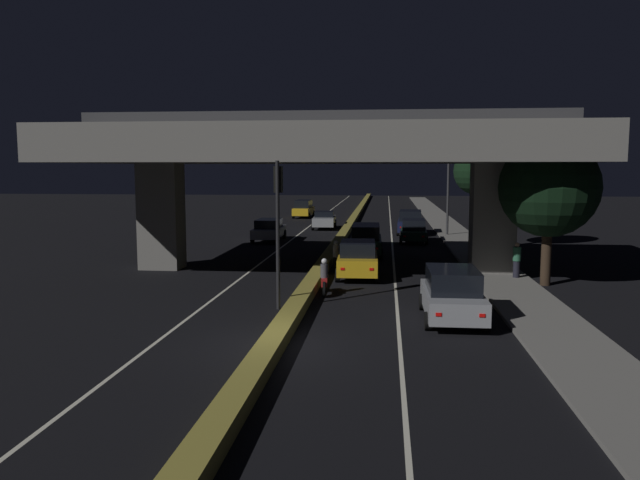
{
  "coord_description": "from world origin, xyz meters",
  "views": [
    {
      "loc": [
        3.15,
        -17.48,
        5.16
      ],
      "look_at": [
        -0.19,
        14.02,
        1.49
      ],
      "focal_mm": 35.0,
      "sensor_mm": 36.0,
      "label": 1
    }
  ],
  "objects_px": {
    "street_lamp": "(445,176)",
    "motorcycle_black_filtering_mid": "(336,257)",
    "car_silver_second_oncoming": "(324,220)",
    "pedestrian_on_sidewalk": "(517,260)",
    "car_dark_green_third": "(366,239)",
    "car_dark_green_fourth": "(414,230)",
    "car_silver_lead": "(452,294)",
    "car_silver_lead_oncoming": "(269,229)",
    "traffic_light_left_of_median": "(278,209)",
    "motorcycle_red_filtering_near": "(324,279)",
    "car_taxi_yellow_third_oncoming": "(304,209)",
    "car_dark_blue_fifth": "(410,222)",
    "car_taxi_yellow_second": "(358,259)"
  },
  "relations": [
    {
      "from": "car_silver_lead_oncoming",
      "to": "car_taxi_yellow_third_oncoming",
      "type": "height_order",
      "value": "car_taxi_yellow_third_oncoming"
    },
    {
      "from": "motorcycle_black_filtering_mid",
      "to": "car_silver_lead",
      "type": "bearing_deg",
      "value": -156.45
    },
    {
      "from": "car_dark_green_fourth",
      "to": "motorcycle_black_filtering_mid",
      "type": "relative_size",
      "value": 2.47
    },
    {
      "from": "car_dark_green_third",
      "to": "car_dark_green_fourth",
      "type": "height_order",
      "value": "car_dark_green_third"
    },
    {
      "from": "street_lamp",
      "to": "car_dark_green_fourth",
      "type": "relative_size",
      "value": 1.79
    },
    {
      "from": "car_silver_lead",
      "to": "motorcycle_red_filtering_near",
      "type": "height_order",
      "value": "car_silver_lead"
    },
    {
      "from": "street_lamp",
      "to": "car_silver_lead",
      "type": "distance_m",
      "value": 27.05
    },
    {
      "from": "car_dark_green_fourth",
      "to": "car_taxi_yellow_third_oncoming",
      "type": "relative_size",
      "value": 0.95
    },
    {
      "from": "car_dark_green_fourth",
      "to": "car_silver_second_oncoming",
      "type": "relative_size",
      "value": 1.02
    },
    {
      "from": "traffic_light_left_of_median",
      "to": "motorcycle_red_filtering_near",
      "type": "distance_m",
      "value": 4.34
    },
    {
      "from": "car_dark_blue_fifth",
      "to": "car_silver_lead_oncoming",
      "type": "height_order",
      "value": "car_dark_blue_fifth"
    },
    {
      "from": "car_silver_lead",
      "to": "car_silver_lead_oncoming",
      "type": "bearing_deg",
      "value": 24.95
    },
    {
      "from": "pedestrian_on_sidewalk",
      "to": "car_silver_lead",
      "type": "bearing_deg",
      "value": -115.01
    },
    {
      "from": "car_dark_green_third",
      "to": "motorcycle_red_filtering_near",
      "type": "distance_m",
      "value": 11.59
    },
    {
      "from": "traffic_light_left_of_median",
      "to": "motorcycle_black_filtering_mid",
      "type": "distance_m",
      "value": 9.59
    },
    {
      "from": "car_silver_lead_oncoming",
      "to": "car_silver_second_oncoming",
      "type": "relative_size",
      "value": 1.08
    },
    {
      "from": "car_dark_green_third",
      "to": "car_silver_second_oncoming",
      "type": "distance_m",
      "value": 16.55
    },
    {
      "from": "car_silver_second_oncoming",
      "to": "pedestrian_on_sidewalk",
      "type": "bearing_deg",
      "value": 23.64
    },
    {
      "from": "motorcycle_red_filtering_near",
      "to": "pedestrian_on_sidewalk",
      "type": "relative_size",
      "value": 1.14
    },
    {
      "from": "car_dark_green_fourth",
      "to": "car_taxi_yellow_third_oncoming",
      "type": "xyz_separation_m",
      "value": [
        -10.5,
        20.72,
        0.1
      ]
    },
    {
      "from": "car_dark_green_third",
      "to": "motorcycle_red_filtering_near",
      "type": "bearing_deg",
      "value": 172.37
    },
    {
      "from": "street_lamp",
      "to": "motorcycle_black_filtering_mid",
      "type": "relative_size",
      "value": 4.42
    },
    {
      "from": "traffic_light_left_of_median",
      "to": "car_taxi_yellow_third_oncoming",
      "type": "xyz_separation_m",
      "value": [
        -4.67,
        42.15,
        -2.75
      ]
    },
    {
      "from": "car_dark_green_third",
      "to": "car_dark_green_fourth",
      "type": "bearing_deg",
      "value": -24.41
    },
    {
      "from": "traffic_light_left_of_median",
      "to": "street_lamp",
      "type": "distance_m",
      "value": 26.93
    },
    {
      "from": "car_taxi_yellow_second",
      "to": "car_silver_second_oncoming",
      "type": "distance_m",
      "value": 23.73
    },
    {
      "from": "traffic_light_left_of_median",
      "to": "car_silver_second_oncoming",
      "type": "height_order",
      "value": "traffic_light_left_of_median"
    },
    {
      "from": "car_silver_second_oncoming",
      "to": "car_silver_lead_oncoming",
      "type": "bearing_deg",
      "value": -20.17
    },
    {
      "from": "car_silver_lead",
      "to": "motorcycle_black_filtering_mid",
      "type": "xyz_separation_m",
      "value": [
        -4.78,
        10.09,
        -0.26
      ]
    },
    {
      "from": "car_dark_green_fourth",
      "to": "car_silver_lead_oncoming",
      "type": "distance_m",
      "value": 10.18
    },
    {
      "from": "car_dark_green_fourth",
      "to": "car_dark_green_third",
      "type": "bearing_deg",
      "value": 158.55
    },
    {
      "from": "car_dark_green_third",
      "to": "car_dark_green_fourth",
      "type": "xyz_separation_m",
      "value": [
        3.09,
        7.18,
        -0.15
      ]
    },
    {
      "from": "car_dark_blue_fifth",
      "to": "car_taxi_yellow_third_oncoming",
      "type": "distance_m",
      "value": 18.46
    },
    {
      "from": "car_dark_green_fourth",
      "to": "pedestrian_on_sidewalk",
      "type": "relative_size",
      "value": 2.67
    },
    {
      "from": "motorcycle_red_filtering_near",
      "to": "pedestrian_on_sidewalk",
      "type": "bearing_deg",
      "value": -68.21
    },
    {
      "from": "motorcycle_black_filtering_mid",
      "to": "car_dark_blue_fifth",
      "type": "bearing_deg",
      "value": -15.63
    },
    {
      "from": "car_dark_green_fourth",
      "to": "motorcycle_red_filtering_near",
      "type": "xyz_separation_m",
      "value": [
        -4.41,
        -18.69,
        -0.19
      ]
    },
    {
      "from": "car_silver_second_oncoming",
      "to": "pedestrian_on_sidewalk",
      "type": "relative_size",
      "value": 2.62
    },
    {
      "from": "car_silver_lead",
      "to": "car_dark_green_fourth",
      "type": "distance_m",
      "value": 22.53
    },
    {
      "from": "street_lamp",
      "to": "motorcycle_red_filtering_near",
      "type": "relative_size",
      "value": 4.2
    },
    {
      "from": "car_dark_green_fourth",
      "to": "pedestrian_on_sidewalk",
      "type": "distance_m",
      "value": 15.07
    },
    {
      "from": "car_dark_blue_fifth",
      "to": "pedestrian_on_sidewalk",
      "type": "bearing_deg",
      "value": -165.85
    },
    {
      "from": "car_silver_second_oncoming",
      "to": "car_dark_green_fourth",
      "type": "bearing_deg",
      "value": 36.84
    },
    {
      "from": "car_dark_green_fourth",
      "to": "car_taxi_yellow_third_oncoming",
      "type": "bearing_deg",
      "value": 28.72
    },
    {
      "from": "motorcycle_red_filtering_near",
      "to": "car_dark_blue_fifth",
      "type": "bearing_deg",
      "value": -14.72
    },
    {
      "from": "street_lamp",
      "to": "car_dark_green_third",
      "type": "xyz_separation_m",
      "value": [
        -5.52,
        -11.37,
        -3.6
      ]
    },
    {
      "from": "car_taxi_yellow_second",
      "to": "car_silver_lead",
      "type": "bearing_deg",
      "value": -157.54
    },
    {
      "from": "traffic_light_left_of_median",
      "to": "car_dark_green_fourth",
      "type": "relative_size",
      "value": 1.25
    },
    {
      "from": "traffic_light_left_of_median",
      "to": "street_lamp",
      "type": "bearing_deg",
      "value": 72.14
    },
    {
      "from": "car_dark_blue_fifth",
      "to": "pedestrian_on_sidewalk",
      "type": "relative_size",
      "value": 3.02
    }
  ]
}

